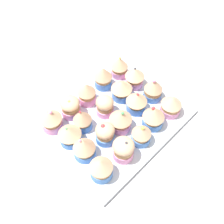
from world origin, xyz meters
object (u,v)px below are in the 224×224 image
object	(u,v)px
cupcake_0	(119,66)
cupcake_5	(135,77)
cupcake_7	(104,107)
cupcake_14	(84,148)
cupcake_3	(70,107)
cupcake_8	(82,119)
cupcake_6	(122,89)
napkin	(65,218)
cupcake_19	(101,168)
cupcake_18	(123,149)
baking_tray	(112,119)
cupcake_9	(70,134)
cupcake_11	(137,102)
cupcake_1	(103,77)
cupcake_4	(51,120)
cupcake_15	(171,105)
cupcake_10	(153,89)
cupcake_13	(105,133)
cupcake_16	(154,117)
cupcake_2	(87,93)
cupcake_12	(121,119)
cupcake_17	(141,135)

from	to	relation	value
cupcake_0	cupcake_5	size ratio (longest dim) A/B	1.08
cupcake_7	cupcake_14	distance (cm)	14.53
cupcake_3	cupcake_8	size ratio (longest dim) A/B	0.92
cupcake_6	napkin	bearing A→B (deg)	22.64
cupcake_0	cupcake_19	distance (cm)	35.55
cupcake_0	cupcake_18	size ratio (longest dim) A/B	1.05
baking_tray	cupcake_9	distance (cm)	14.39
cupcake_14	cupcake_9	bearing A→B (deg)	-91.76
cupcake_11	cupcake_1	bearing A→B (deg)	-89.84
cupcake_3	cupcake_4	world-z (taller)	cupcake_4
cupcake_8	cupcake_14	bearing A→B (deg)	50.23
cupcake_3	cupcake_15	bearing A→B (deg)	135.31
cupcake_9	cupcake_10	bearing A→B (deg)	167.16
cupcake_4	cupcake_14	world-z (taller)	cupcake_14
cupcake_6	cupcake_11	xyz separation A→B (cm)	(0.52, 6.40, 0.06)
cupcake_1	cupcake_8	distance (cm)	16.63
cupcake_13	cupcake_16	world-z (taller)	cupcake_16
cupcake_8	cupcake_11	distance (cm)	16.60
cupcake_2	cupcake_5	world-z (taller)	cupcake_2
cupcake_1	cupcake_14	distance (cm)	25.13
cupcake_0	cupcake_10	xyz separation A→B (cm)	(-0.11, 13.90, 0.10)
cupcake_6	cupcake_10	xyz separation A→B (cm)	(-6.50, 6.94, 0.34)
cupcake_11	cupcake_18	distance (cm)	16.13
cupcake_4	cupcake_6	size ratio (longest dim) A/B	1.10
baking_tray	cupcake_18	distance (cm)	13.42
cupcake_11	napkin	world-z (taller)	cupcake_11
cupcake_6	cupcake_13	bearing A→B (deg)	26.77
cupcake_7	cupcake_18	world-z (taller)	cupcake_18
cupcake_3	baking_tray	bearing A→B (deg)	126.49
cupcake_18	cupcake_12	bearing A→B (deg)	-132.50
cupcake_0	cupcake_18	bearing A→B (deg)	45.20
baking_tray	cupcake_7	world-z (taller)	cupcake_7
cupcake_3	cupcake_15	xyz separation A→B (cm)	(-20.79, 20.57, -0.04)
cupcake_0	cupcake_16	size ratio (longest dim) A/B	0.99
cupcake_8	cupcake_9	distance (cm)	5.72
baking_tray	cupcake_1	size ratio (longest dim) A/B	5.11
cupcake_3	cupcake_7	distance (cm)	9.62
cupcake_12	cupcake_1	bearing A→B (deg)	-118.04
cupcake_9	napkin	xyz separation A→B (cm)	(15.05, 14.56, -4.33)
cupcake_5	cupcake_9	bearing A→B (deg)	2.23
cupcake_2	cupcake_11	size ratio (longest dim) A/B	1.06
cupcake_12	cupcake_17	world-z (taller)	cupcake_12
cupcake_5	cupcake_19	bearing A→B (deg)	26.36
cupcake_3	cupcake_10	world-z (taller)	cupcake_10
cupcake_13	cupcake_3	bearing A→B (deg)	-87.53
cupcake_9	cupcake_11	size ratio (longest dim) A/B	0.94
cupcake_0	napkin	bearing A→B (deg)	27.37
cupcake_18	cupcake_3	bearing A→B (deg)	-88.97
cupcake_3	cupcake_14	world-z (taller)	cupcake_14
cupcake_12	cupcake_19	distance (cm)	15.45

